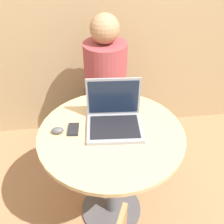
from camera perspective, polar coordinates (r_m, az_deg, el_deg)
ground_plane at (r=2.04m, az=-0.13°, el=-20.36°), size 12.00×12.00×0.00m
round_table at (r=1.58m, az=-0.16°, el=-9.12°), size 0.82×0.82×0.75m
laptop at (r=1.47m, az=0.48°, el=-1.18°), size 0.33×0.27×0.26m
cell_phone at (r=1.48m, az=-8.41°, el=-3.75°), size 0.07×0.10×0.02m
computer_mouse at (r=1.47m, az=-11.79°, el=-3.95°), size 0.07×0.04×0.04m
person_seated at (r=2.18m, az=-1.55°, el=3.34°), size 0.33×0.50×1.20m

